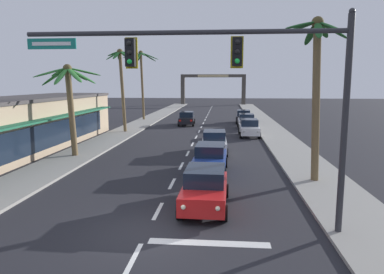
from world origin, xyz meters
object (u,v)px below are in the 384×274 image
object	(u,v)px
traffic_signal_mast	(245,77)
sedan_parked_nearest_kerb	(243,116)
sedan_oncoming_far	(187,118)
sedan_parked_mid_kerb	(249,128)
palm_left_third	(121,74)
sedan_parked_far_kerb	(246,121)
palm_left_farthest	(141,69)
sedan_lead_at_stop_bar	(205,188)
sedan_third_in_queue	(210,158)
palm_right_second	(316,73)
town_gateway_arch	(213,85)
palm_left_second	(69,91)
storefront_strip_left	(8,127)
sedan_fifth_in_queue	(214,142)

from	to	relation	value
traffic_signal_mast	sedan_parked_nearest_kerb	bearing A→B (deg)	86.92
sedan_oncoming_far	sedan_parked_mid_kerb	size ratio (longest dim) A/B	1.01
sedan_parked_mid_kerb	palm_left_third	distance (m)	14.08
sedan_parked_mid_kerb	sedan_parked_far_kerb	world-z (taller)	same
palm_left_third	palm_left_farthest	xyz separation A→B (m)	(-0.77, 12.54, 0.94)
traffic_signal_mast	palm_left_farthest	size ratio (longest dim) A/B	1.14
sedan_lead_at_stop_bar	sedan_oncoming_far	world-z (taller)	same
sedan_third_in_queue	traffic_signal_mast	bearing A→B (deg)	-80.16
sedan_oncoming_far	palm_left_third	size ratio (longest dim) A/B	0.52
palm_right_second	town_gateway_arch	world-z (taller)	palm_right_second
palm_left_farthest	palm_right_second	xyz separation A→B (m)	(15.93, -30.26, -1.33)
sedan_lead_at_stop_bar	sedan_parked_mid_kerb	size ratio (longest dim) A/B	1.00
town_gateway_arch	sedan_parked_nearest_kerb	bearing A→B (deg)	-82.39
sedan_third_in_queue	palm_left_second	size ratio (longest dim) A/B	0.70
sedan_parked_nearest_kerb	palm_left_farthest	bearing A→B (deg)	170.49
palm_left_farthest	storefront_strip_left	distance (m)	25.55
sedan_parked_far_kerb	palm_left_farthest	xyz separation A→B (m)	(-13.87, 7.91, 6.16)
storefront_strip_left	palm_right_second	bearing A→B (deg)	-15.45
palm_left_second	palm_right_second	world-z (taller)	palm_right_second
sedan_parked_nearest_kerb	sedan_fifth_in_queue	bearing A→B (deg)	-98.89
palm_left_second	palm_left_third	world-z (taller)	palm_left_third
sedan_parked_mid_kerb	storefront_strip_left	size ratio (longest dim) A/B	0.16
sedan_oncoming_far	palm_left_farthest	xyz separation A→B (m)	(-6.75, 5.25, 6.16)
sedan_oncoming_far	town_gateway_arch	xyz separation A→B (m)	(1.92, 41.59, 3.75)
traffic_signal_mast	palm_left_farthest	bearing A→B (deg)	107.96
sedan_parked_far_kerb	palm_left_second	size ratio (longest dim) A/B	0.69
sedan_lead_at_stop_bar	sedan_parked_far_kerb	distance (m)	26.87
sedan_fifth_in_queue	sedan_oncoming_far	size ratio (longest dim) A/B	0.99
sedan_parked_mid_kerb	palm_left_second	xyz separation A→B (m)	(-13.05, -11.12, 3.75)
palm_left_farthest	palm_right_second	world-z (taller)	palm_left_farthest
sedan_lead_at_stop_bar	palm_left_third	world-z (taller)	palm_left_third
sedan_fifth_in_queue	palm_right_second	bearing A→B (deg)	-54.57
sedan_parked_mid_kerb	sedan_parked_nearest_kerb	bearing A→B (deg)	89.68
palm_left_second	sedan_parked_far_kerb	bearing A→B (deg)	52.60
sedan_parked_mid_kerb	palm_right_second	world-z (taller)	palm_right_second
palm_left_third	palm_right_second	xyz separation A→B (m)	(15.16, -17.72, -0.38)
sedan_parked_mid_kerb	sedan_oncoming_far	bearing A→B (deg)	128.82
sedan_third_in_queue	palm_left_third	bearing A→B (deg)	121.18
sedan_fifth_in_queue	sedan_lead_at_stop_bar	bearing A→B (deg)	-90.34
palm_left_second	palm_right_second	bearing A→B (deg)	-18.73
sedan_parked_nearest_kerb	palm_left_third	bearing A→B (deg)	-141.97
traffic_signal_mast	storefront_strip_left	xyz separation A→B (m)	(-16.13, 12.24, -3.35)
sedan_fifth_in_queue	palm_left_second	bearing A→B (deg)	-167.02
traffic_signal_mast	palm_left_third	distance (m)	26.87
palm_left_third	sedan_fifth_in_queue	bearing A→B (deg)	-46.19
sedan_fifth_in_queue	sedan_oncoming_far	bearing A→B (deg)	102.47
sedan_third_in_queue	palm_left_farthest	size ratio (longest dim) A/B	0.47
sedan_third_in_queue	sedan_parked_mid_kerb	xyz separation A→B (m)	(3.23, 14.71, 0.00)
sedan_fifth_in_queue	sedan_oncoming_far	world-z (taller)	same
sedan_oncoming_far	palm_left_third	xyz separation A→B (m)	(-5.98, -7.29, 5.21)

